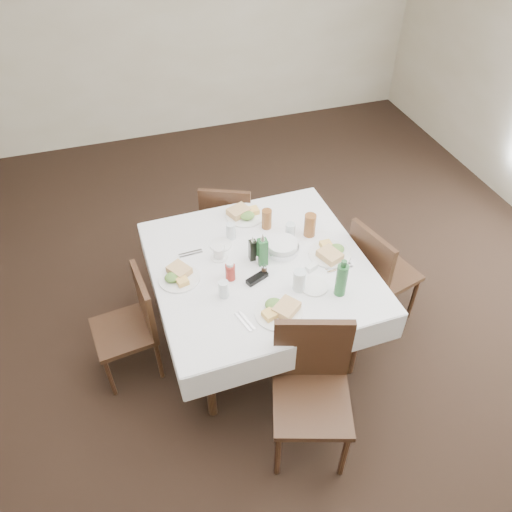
% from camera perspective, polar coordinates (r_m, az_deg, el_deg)
% --- Properties ---
extents(ground_plane, '(7.00, 7.00, 0.00)m').
position_cam_1_polar(ground_plane, '(3.79, 0.42, -10.96)').
color(ground_plane, black).
extents(room_shell, '(6.04, 7.04, 2.80)m').
position_cam_1_polar(room_shell, '(2.62, 0.61, 11.86)').
color(room_shell, '#BBAD8C').
rests_on(room_shell, ground).
extents(dining_table, '(1.44, 1.44, 0.76)m').
position_cam_1_polar(dining_table, '(3.37, 0.43, -1.87)').
color(dining_table, black).
rests_on(dining_table, ground).
extents(chair_north, '(0.53, 0.53, 0.86)m').
position_cam_1_polar(chair_north, '(4.12, -3.24, 4.05)').
color(chair_north, black).
rests_on(chair_north, ground).
extents(chair_south, '(0.57, 0.57, 0.95)m').
position_cam_1_polar(chair_south, '(3.01, 6.35, -14.10)').
color(chair_south, black).
rests_on(chair_south, ground).
extents(chair_east, '(0.52, 0.52, 0.89)m').
position_cam_1_polar(chair_east, '(3.75, 13.66, -1.53)').
color(chair_east, black).
rests_on(chair_east, ground).
extents(chair_west, '(0.44, 0.44, 0.83)m').
position_cam_1_polar(chair_west, '(3.46, -13.81, -7.18)').
color(chair_west, black).
rests_on(chair_west, ground).
extents(meal_north, '(0.29, 0.29, 0.06)m').
position_cam_1_polar(meal_north, '(3.70, -1.36, 4.85)').
color(meal_north, white).
rests_on(meal_north, dining_table).
extents(meal_south, '(0.29, 0.29, 0.06)m').
position_cam_1_polar(meal_south, '(3.01, 2.67, -6.18)').
color(meal_south, white).
rests_on(meal_south, dining_table).
extents(meal_east, '(0.29, 0.29, 0.06)m').
position_cam_1_polar(meal_east, '(3.41, 8.53, 0.39)').
color(meal_east, white).
rests_on(meal_east, dining_table).
extents(meal_west, '(0.27, 0.27, 0.06)m').
position_cam_1_polar(meal_west, '(3.25, -8.87, -2.25)').
color(meal_west, white).
rests_on(meal_west, dining_table).
extents(side_plate_a, '(0.15, 0.15, 0.01)m').
position_cam_1_polar(side_plate_a, '(3.47, -4.05, 1.31)').
color(side_plate_a, white).
rests_on(side_plate_a, dining_table).
extents(side_plate_b, '(0.18, 0.18, 0.01)m').
position_cam_1_polar(side_plate_b, '(3.19, 6.65, -3.45)').
color(side_plate_b, white).
rests_on(side_plate_b, dining_table).
extents(water_n, '(0.07, 0.07, 0.12)m').
position_cam_1_polar(water_n, '(3.49, -2.88, 2.88)').
color(water_n, silver).
rests_on(water_n, dining_table).
extents(water_s, '(0.08, 0.08, 0.15)m').
position_cam_1_polar(water_s, '(3.12, 4.98, -2.79)').
color(water_s, silver).
rests_on(water_s, dining_table).
extents(water_e, '(0.07, 0.07, 0.12)m').
position_cam_1_polar(water_e, '(3.49, 3.93, 2.85)').
color(water_e, silver).
rests_on(water_e, dining_table).
extents(water_w, '(0.06, 0.06, 0.12)m').
position_cam_1_polar(water_w, '(3.08, -3.71, -3.79)').
color(water_w, silver).
rests_on(water_w, dining_table).
extents(iced_tea_a, '(0.07, 0.07, 0.15)m').
position_cam_1_polar(iced_tea_a, '(3.57, 1.24, 4.25)').
color(iced_tea_a, brown).
rests_on(iced_tea_a, dining_table).
extents(iced_tea_b, '(0.08, 0.08, 0.17)m').
position_cam_1_polar(iced_tea_b, '(3.52, 6.18, 3.52)').
color(iced_tea_b, brown).
rests_on(iced_tea_b, dining_table).
extents(bread_basket, '(0.23, 0.23, 0.08)m').
position_cam_1_polar(bread_basket, '(3.40, 2.99, 1.06)').
color(bread_basket, silver).
rests_on(bread_basket, dining_table).
extents(oil_cruet_dark, '(0.05, 0.05, 0.20)m').
position_cam_1_polar(oil_cruet_dark, '(3.30, -0.38, 0.77)').
color(oil_cruet_dark, black).
rests_on(oil_cruet_dark, dining_table).
extents(oil_cruet_green, '(0.06, 0.06, 0.26)m').
position_cam_1_polar(oil_cruet_green, '(3.25, 0.74, 0.59)').
color(oil_cruet_green, '#225C2B').
rests_on(oil_cruet_green, dining_table).
extents(ketchup_bottle, '(0.06, 0.06, 0.14)m').
position_cam_1_polar(ketchup_bottle, '(3.18, -2.96, -1.76)').
color(ketchup_bottle, maroon).
rests_on(ketchup_bottle, dining_table).
extents(salt_shaker, '(0.03, 0.03, 0.07)m').
position_cam_1_polar(salt_shaker, '(3.31, 0.27, -0.33)').
color(salt_shaker, white).
rests_on(salt_shaker, dining_table).
extents(pepper_shaker, '(0.04, 0.04, 0.08)m').
position_cam_1_polar(pepper_shaker, '(3.23, 0.94, -1.57)').
color(pepper_shaker, '#3A281B').
rests_on(pepper_shaker, dining_table).
extents(coffee_mug, '(0.12, 0.12, 0.09)m').
position_cam_1_polar(coffee_mug, '(3.35, -4.24, 0.34)').
color(coffee_mug, white).
rests_on(coffee_mug, dining_table).
extents(sunglasses, '(0.16, 0.11, 0.03)m').
position_cam_1_polar(sunglasses, '(3.20, 0.13, -2.55)').
color(sunglasses, black).
rests_on(sunglasses, dining_table).
extents(green_bottle, '(0.07, 0.07, 0.27)m').
position_cam_1_polar(green_bottle, '(3.09, 9.74, -2.65)').
color(green_bottle, '#225C2B').
rests_on(green_bottle, dining_table).
extents(sugar_caddy, '(0.09, 0.07, 0.04)m').
position_cam_1_polar(sugar_caddy, '(3.29, 6.34, -1.27)').
color(sugar_caddy, white).
rests_on(sugar_caddy, dining_table).
extents(cutlery_n, '(0.09, 0.17, 0.01)m').
position_cam_1_polar(cutlery_n, '(3.70, 0.39, 4.46)').
color(cutlery_n, silver).
rests_on(cutlery_n, dining_table).
extents(cutlery_s, '(0.09, 0.18, 0.01)m').
position_cam_1_polar(cutlery_s, '(2.98, -1.28, -7.45)').
color(cutlery_s, silver).
rests_on(cutlery_s, dining_table).
extents(cutlery_e, '(0.19, 0.05, 0.01)m').
position_cam_1_polar(cutlery_e, '(3.34, 9.45, -1.35)').
color(cutlery_e, silver).
rests_on(cutlery_e, dining_table).
extents(cutlery_w, '(0.16, 0.05, 0.01)m').
position_cam_1_polar(cutlery_w, '(3.42, -7.47, 0.29)').
color(cutlery_w, silver).
rests_on(cutlery_w, dining_table).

